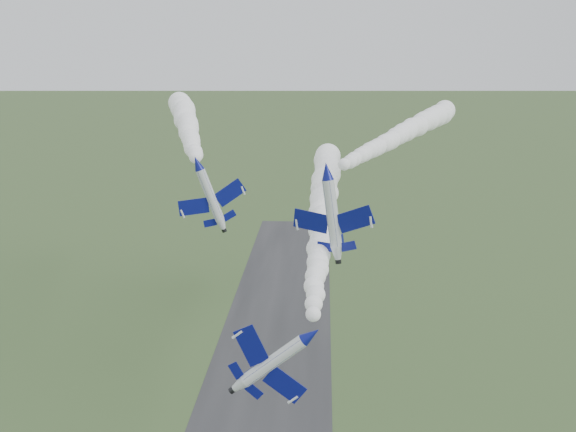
% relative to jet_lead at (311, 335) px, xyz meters
% --- Properties ---
extents(runway, '(24.00, 260.00, 0.04)m').
position_rel_jet_lead_xyz_m(runway, '(-8.87, 31.42, -30.48)').
color(runway, '#2A2A2C').
rests_on(runway, ground).
extents(jet_lead, '(6.54, 12.45, 8.14)m').
position_rel_jet_lead_xyz_m(jet_lead, '(0.00, 0.00, 0.00)').
color(jet_lead, silver).
extents(smoke_trail_jet_lead, '(6.64, 79.61, 5.71)m').
position_rel_jet_lead_xyz_m(smoke_trail_jet_lead, '(1.03, 42.45, 3.31)').
color(smoke_trail_jet_lead, white).
extents(jet_pair_left, '(9.22, 11.41, 3.80)m').
position_rel_jet_lead_xyz_m(jet_pair_left, '(-16.05, 21.65, 14.83)').
color(jet_pair_left, silver).
extents(smoke_trail_jet_pair_left, '(22.72, 73.57, 5.38)m').
position_rel_jet_lead_xyz_m(smoke_trail_jet_pair_left, '(-25.62, 60.07, 16.05)').
color(smoke_trail_jet_pair_left, white).
extents(jet_pair_right, '(11.88, 13.75, 3.82)m').
position_rel_jet_lead_xyz_m(jet_pair_right, '(1.47, 22.97, 13.67)').
color(jet_pair_right, silver).
extents(smoke_trail_jet_pair_right, '(28.29, 57.84, 4.54)m').
position_rel_jet_lead_xyz_m(smoke_trail_jet_pair_right, '(15.64, 54.57, 15.08)').
color(smoke_trail_jet_pair_right, white).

